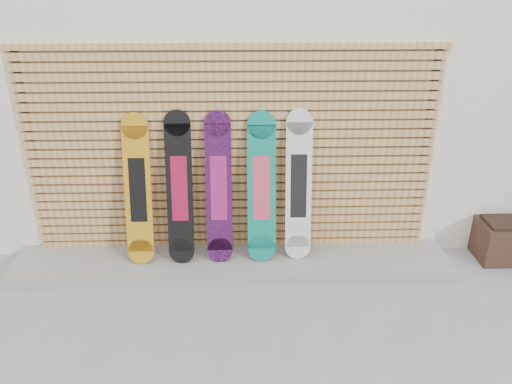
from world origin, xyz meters
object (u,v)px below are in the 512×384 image
snowboard_0 (138,190)px  snowboard_1 (180,189)px  snowboard_3 (262,188)px  snowboard_4 (299,186)px  snowboard_2 (219,188)px

snowboard_0 → snowboard_1: (0.42, 0.00, 0.01)m
snowboard_1 → snowboard_3: (0.83, 0.01, -0.01)m
snowboard_3 → snowboard_0: bearing=-179.7°
snowboard_1 → snowboard_4: size_ratio=1.00×
snowboard_3 → snowboard_4: bearing=3.2°
snowboard_2 → snowboard_3: 0.44m
snowboard_2 → snowboard_0: bearing=-179.5°
snowboard_2 → snowboard_3: (0.44, -0.00, -0.00)m
snowboard_0 → snowboard_1: 0.42m
snowboard_2 → snowboard_1: bearing=-179.2°
snowboard_2 → snowboard_4: bearing=1.5°
snowboard_0 → snowboard_2: bearing=0.5°
snowboard_0 → snowboard_3: 1.25m
snowboard_0 → snowboard_3: snowboard_3 is taller
snowboard_1 → snowboard_3: size_ratio=1.01×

